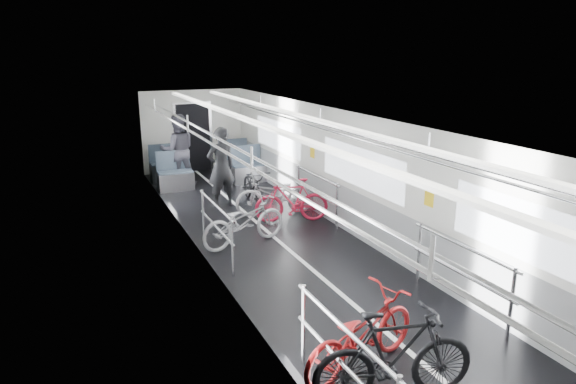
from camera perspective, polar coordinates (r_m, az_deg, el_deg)
name	(u,v)px	position (r m, az deg, el deg)	size (l,w,h in m)	color
car_shell	(254,170)	(10.70, -3.82, 2.50)	(3.02, 14.01, 2.41)	black
bike_left_near	(361,333)	(6.04, 8.12, -15.29)	(0.61, 1.74, 0.92)	maroon
bike_left_mid	(394,356)	(5.60, 11.75, -17.41)	(0.49, 1.74, 1.04)	black
bike_left_far	(244,221)	(9.57, -4.93, -3.24)	(0.61, 1.76, 0.92)	#A8A9AD
bike_right_mid	(275,194)	(11.28, -1.43, -0.25)	(0.62, 1.77, 0.93)	#9F9FA3
bike_right_far	(292,200)	(10.80, 0.41, -0.94)	(0.44, 1.57, 0.94)	#B1152F
bike_aisle	(254,186)	(12.11, -3.84, 0.63)	(0.56, 1.61, 0.85)	black
person_standing	(221,167)	(11.85, -7.45, 2.73)	(0.68, 0.45, 1.86)	black
person_seated	(178,150)	(13.94, -12.13, 4.56)	(0.93, 0.73, 1.92)	#33313A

